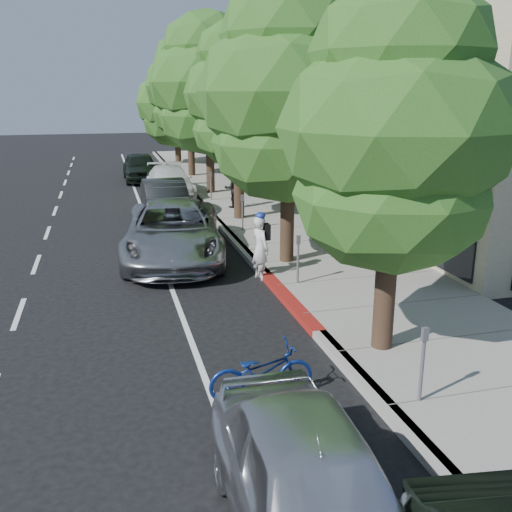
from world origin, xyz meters
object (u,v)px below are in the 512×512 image
object	(u,v)px
near_car_a	(313,492)
street_tree_0	(396,134)
silver_suv	(173,232)
pedestrian	(234,188)
cyclist	(260,248)
white_pickup	(170,182)
bicycle	(262,372)
dark_sedan	(165,200)
street_tree_3	(208,85)
dark_suv_far	(141,167)
street_tree_1	(289,96)
street_tree_5	(176,104)
street_tree_2	(238,96)
street_tree_4	(189,88)

from	to	relation	value
near_car_a	street_tree_0	bearing A→B (deg)	56.46
silver_suv	pedestrian	distance (m)	7.38
cyclist	white_pickup	size ratio (longest dim) A/B	0.35
bicycle	white_pickup	distance (m)	19.05
cyclist	dark_sedan	world-z (taller)	cyclist
street_tree_3	silver_suv	distance (m)	11.76
silver_suv	dark_suv_far	bearing A→B (deg)	97.02
silver_suv	street_tree_1	bearing A→B (deg)	-18.32
near_car_a	pedestrian	world-z (taller)	pedestrian
street_tree_0	white_pickup	xyz separation A→B (m)	(-1.97, 18.04, -3.47)
dark_sedan	white_pickup	world-z (taller)	dark_sedan
street_tree_5	dark_sedan	xyz separation A→B (m)	(-2.72, -16.83, -3.29)
street_tree_2	street_tree_4	world-z (taller)	street_tree_4
street_tree_1	dark_suv_far	size ratio (longest dim) A/B	1.71
street_tree_1	white_pickup	bearing A→B (deg)	99.30
street_tree_1	dark_sedan	xyz separation A→B (m)	(-2.72, 7.17, -4.02)
white_pickup	dark_suv_far	bearing A→B (deg)	100.55
street_tree_5	white_pickup	distance (m)	12.57
near_car_a	dark_suv_far	bearing A→B (deg)	91.49
street_tree_2	pedestrian	xyz separation A→B (m)	(0.25, 2.07, -3.76)
street_tree_0	street_tree_1	distance (m)	6.03
white_pickup	dark_suv_far	size ratio (longest dim) A/B	1.08
street_tree_5	dark_suv_far	world-z (taller)	street_tree_5
street_tree_1	cyclist	xyz separation A→B (m)	(-1.07, -1.00, -3.92)
street_tree_4	bicycle	xyz separation A→B (m)	(-2.70, -25.00, -4.56)
street_tree_3	cyclist	bearing A→B (deg)	-94.71
street_tree_4	dark_suv_far	bearing A→B (deg)	-171.43
street_tree_4	street_tree_5	world-z (taller)	street_tree_4
street_tree_4	silver_suv	world-z (taller)	street_tree_4
street_tree_1	street_tree_4	distance (m)	18.00
dark_suv_far	street_tree_4	bearing A→B (deg)	8.22
cyclist	silver_suv	size ratio (longest dim) A/B	0.28
dark_suv_far	street_tree_5	bearing A→B (deg)	64.97
cyclist	pedestrian	distance (m)	9.17
street_tree_4	street_tree_3	bearing A→B (deg)	-90.00
street_tree_1	street_tree_2	xyz separation A→B (m)	(0.00, 6.00, -0.08)
street_tree_0	bicycle	distance (m)	4.71
street_tree_1	white_pickup	xyz separation A→B (m)	(-1.97, 12.04, -4.07)
street_tree_5	cyclist	world-z (taller)	street_tree_5
street_tree_3	street_tree_4	bearing A→B (deg)	90.00
silver_suv	pedestrian	size ratio (longest dim) A/B	3.83
cyclist	white_pickup	distance (m)	13.07
bicycle	silver_suv	size ratio (longest dim) A/B	0.29
street_tree_3	street_tree_4	xyz separation A→B (m)	(0.00, 6.00, -0.11)
near_car_a	street_tree_2	bearing A→B (deg)	81.09
bicycle	dark_suv_far	size ratio (longest dim) A/B	0.39
street_tree_0	dark_sedan	xyz separation A→B (m)	(-2.72, 13.17, -3.43)
dark_sedan	cyclist	bearing A→B (deg)	-79.04
dark_sedan	dark_suv_far	size ratio (longest dim) A/B	1.01
silver_suv	near_car_a	distance (m)	11.82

